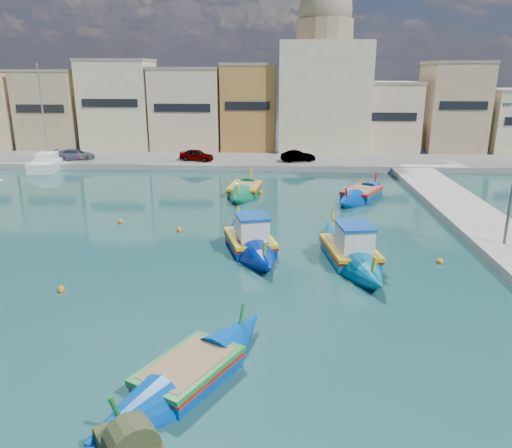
% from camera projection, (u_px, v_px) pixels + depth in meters
% --- Properties ---
extents(ground, '(160.00, 160.00, 0.00)m').
position_uv_depth(ground, '(160.00, 292.00, 22.33)').
color(ground, '#133B39').
rests_on(ground, ground).
extents(north_quay, '(80.00, 8.00, 0.60)m').
position_uv_depth(north_quay, '(231.00, 161.00, 52.79)').
color(north_quay, gray).
rests_on(north_quay, ground).
extents(north_townhouses, '(83.20, 7.87, 10.19)m').
position_uv_depth(north_townhouses, '(293.00, 111.00, 58.11)').
color(north_townhouses, '#CFB48F').
rests_on(north_townhouses, ground).
extents(church_block, '(10.00, 10.00, 19.10)m').
position_uv_depth(church_block, '(323.00, 80.00, 57.56)').
color(church_block, beige).
rests_on(church_block, ground).
extents(parked_cars, '(26.99, 2.36, 1.19)m').
position_uv_depth(parked_cars, '(174.00, 155.00, 51.38)').
color(parked_cars, '#4C1919').
rests_on(parked_cars, north_quay).
extents(luzzu_turquoise_cabin, '(3.74, 10.36, 3.26)m').
position_uv_depth(luzzu_turquoise_cabin, '(350.00, 253.00, 26.02)').
color(luzzu_turquoise_cabin, '#0074A5').
rests_on(luzzu_turquoise_cabin, ground).
extents(luzzu_blue_cabin, '(4.64, 9.33, 3.21)m').
position_uv_depth(luzzu_blue_cabin, '(250.00, 243.00, 27.54)').
color(luzzu_blue_cabin, '#0026A8').
rests_on(luzzu_blue_cabin, ground).
extents(luzzu_cyan_mid, '(6.19, 8.89, 2.66)m').
position_uv_depth(luzzu_cyan_mid, '(362.00, 195.00, 38.65)').
color(luzzu_cyan_mid, '#0039A2').
rests_on(luzzu_cyan_mid, ground).
extents(luzzu_green, '(3.09, 8.74, 2.69)m').
position_uv_depth(luzzu_green, '(245.00, 190.00, 40.00)').
color(luzzu_green, '#0A6D45').
rests_on(luzzu_green, ground).
extents(luzzu_blue_south, '(5.84, 8.43, 2.47)m').
position_uv_depth(luzzu_blue_south, '(189.00, 374.00, 15.83)').
color(luzzu_blue_south, '#0043AA').
rests_on(luzzu_blue_south, ground).
extents(yacht_north, '(3.49, 8.55, 11.09)m').
position_uv_depth(yacht_north, '(53.00, 162.00, 51.71)').
color(yacht_north, white).
rests_on(yacht_north, ground).
extents(mooring_buoys, '(18.98, 24.80, 0.36)m').
position_uv_depth(mooring_buoys, '(210.00, 245.00, 28.06)').
color(mooring_buoys, orange).
rests_on(mooring_buoys, ground).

